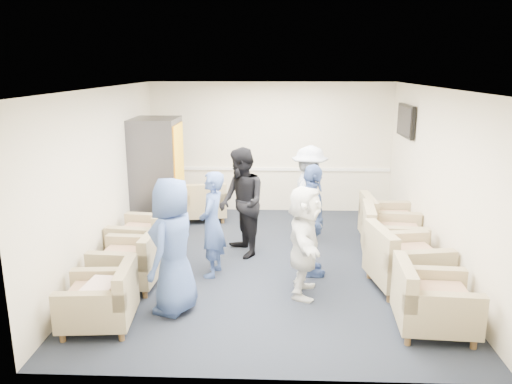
{
  "coord_description": "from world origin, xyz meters",
  "views": [
    {
      "loc": [
        0.09,
        -7.32,
        3.01
      ],
      "look_at": [
        -0.21,
        0.2,
        1.1
      ],
      "focal_mm": 35.0,
      "sensor_mm": 36.0,
      "label": 1
    }
  ],
  "objects_px": {
    "vending_machine": "(157,175)",
    "person_front_right": "(304,241)",
    "armchair_right_midnear": "(402,263)",
    "armchair_right_midfar": "(389,238)",
    "person_back_right": "(309,194)",
    "armchair_left_mid": "(132,263)",
    "armchair_corner": "(204,203)",
    "person_back_left": "(242,203)",
    "armchair_right_near": "(430,303)",
    "person_front_left": "(173,246)",
    "armchair_right_far": "(386,224)",
    "armchair_left_near": "(103,301)",
    "armchair_left_far": "(148,239)",
    "person_mid_right": "(312,221)"
  },
  "relations": [
    {
      "from": "vending_machine",
      "to": "person_front_right",
      "type": "relative_size",
      "value": 1.39
    },
    {
      "from": "armchair_right_midnear",
      "to": "armchair_right_midfar",
      "type": "distance_m",
      "value": 1.01
    },
    {
      "from": "person_back_right",
      "to": "armchair_left_mid",
      "type": "bearing_deg",
      "value": 138.75
    },
    {
      "from": "armchair_corner",
      "to": "person_back_left",
      "type": "distance_m",
      "value": 2.15
    },
    {
      "from": "person_back_left",
      "to": "armchair_right_near",
      "type": "bearing_deg",
      "value": 21.8
    },
    {
      "from": "person_front_left",
      "to": "person_back_right",
      "type": "distance_m",
      "value": 3.28
    },
    {
      "from": "armchair_right_near",
      "to": "vending_machine",
      "type": "relative_size",
      "value": 0.44
    },
    {
      "from": "armchair_left_mid",
      "to": "person_back_left",
      "type": "bearing_deg",
      "value": 134.39
    },
    {
      "from": "armchair_right_far",
      "to": "vending_machine",
      "type": "distance_m",
      "value": 4.21
    },
    {
      "from": "vending_machine",
      "to": "armchair_right_far",
      "type": "bearing_deg",
      "value": -9.32
    },
    {
      "from": "armchair_right_near",
      "to": "armchair_right_midfar",
      "type": "height_order",
      "value": "armchair_right_midfar"
    },
    {
      "from": "armchair_right_midfar",
      "to": "armchair_corner",
      "type": "height_order",
      "value": "armchair_right_midfar"
    },
    {
      "from": "armchair_right_near",
      "to": "person_back_left",
      "type": "xyz_separation_m",
      "value": [
        -2.34,
        2.33,
        0.54
      ]
    },
    {
      "from": "armchair_left_mid",
      "to": "person_front_left",
      "type": "bearing_deg",
      "value": 50.65
    },
    {
      "from": "armchair_left_mid",
      "to": "armchair_right_near",
      "type": "distance_m",
      "value": 3.94
    },
    {
      "from": "armchair_left_mid",
      "to": "person_back_left",
      "type": "distance_m",
      "value": 2.0
    },
    {
      "from": "armchair_left_near",
      "to": "vending_machine",
      "type": "height_order",
      "value": "vending_machine"
    },
    {
      "from": "armchair_right_midnear",
      "to": "person_back_right",
      "type": "bearing_deg",
      "value": 21.28
    },
    {
      "from": "person_front_right",
      "to": "armchair_left_mid",
      "type": "bearing_deg",
      "value": 92.4
    },
    {
      "from": "armchair_right_near",
      "to": "armchair_corner",
      "type": "bearing_deg",
      "value": 41.19
    },
    {
      "from": "armchair_left_mid",
      "to": "armchair_corner",
      "type": "bearing_deg",
      "value": 173.12
    },
    {
      "from": "armchair_right_midfar",
      "to": "person_back_left",
      "type": "relative_size",
      "value": 0.59
    },
    {
      "from": "armchair_right_midfar",
      "to": "armchair_left_far",
      "type": "bearing_deg",
      "value": 98.17
    },
    {
      "from": "person_front_right",
      "to": "vending_machine",
      "type": "bearing_deg",
      "value": 50.13
    },
    {
      "from": "armchair_right_far",
      "to": "person_mid_right",
      "type": "height_order",
      "value": "person_mid_right"
    },
    {
      "from": "armchair_right_midnear",
      "to": "vending_machine",
      "type": "bearing_deg",
      "value": 48.61
    },
    {
      "from": "armchair_right_midfar",
      "to": "vending_machine",
      "type": "relative_size",
      "value": 0.49
    },
    {
      "from": "armchair_right_midnear",
      "to": "armchair_corner",
      "type": "height_order",
      "value": "armchair_right_midnear"
    },
    {
      "from": "armchair_left_far",
      "to": "vending_machine",
      "type": "bearing_deg",
      "value": -166.48
    },
    {
      "from": "person_front_left",
      "to": "vending_machine",
      "type": "bearing_deg",
      "value": -147.34
    },
    {
      "from": "armchair_left_mid",
      "to": "person_front_left",
      "type": "xyz_separation_m",
      "value": [
        0.74,
        -0.68,
        0.52
      ]
    },
    {
      "from": "armchair_right_midnear",
      "to": "armchair_right_midfar",
      "type": "height_order",
      "value": "same"
    },
    {
      "from": "armchair_right_near",
      "to": "armchair_left_far",
      "type": "bearing_deg",
      "value": 65.84
    },
    {
      "from": "armchair_corner",
      "to": "armchair_right_far",
      "type": "bearing_deg",
      "value": 147.98
    },
    {
      "from": "person_back_right",
      "to": "person_front_right",
      "type": "xyz_separation_m",
      "value": [
        -0.2,
        -2.19,
        -0.09
      ]
    },
    {
      "from": "armchair_right_midfar",
      "to": "person_back_right",
      "type": "height_order",
      "value": "person_back_right"
    },
    {
      "from": "person_mid_right",
      "to": "armchair_corner",
      "type": "bearing_deg",
      "value": 28.79
    },
    {
      "from": "armchair_left_mid",
      "to": "armchair_left_far",
      "type": "xyz_separation_m",
      "value": [
        -0.01,
        0.95,
        0.02
      ]
    },
    {
      "from": "armchair_right_near",
      "to": "vending_machine",
      "type": "height_order",
      "value": "vending_machine"
    },
    {
      "from": "armchair_left_near",
      "to": "armchair_left_mid",
      "type": "xyz_separation_m",
      "value": [
        0.02,
        1.13,
        0.02
      ]
    },
    {
      "from": "armchair_right_near",
      "to": "person_mid_right",
      "type": "distance_m",
      "value": 2.08
    },
    {
      "from": "person_back_right",
      "to": "person_front_right",
      "type": "height_order",
      "value": "person_back_right"
    },
    {
      "from": "armchair_left_far",
      "to": "person_back_right",
      "type": "height_order",
      "value": "person_back_right"
    },
    {
      "from": "armchair_corner",
      "to": "person_front_left",
      "type": "height_order",
      "value": "person_front_left"
    },
    {
      "from": "armchair_right_near",
      "to": "person_front_right",
      "type": "relative_size",
      "value": 0.61
    },
    {
      "from": "armchair_right_midnear",
      "to": "armchair_right_far",
      "type": "xyz_separation_m",
      "value": [
        0.15,
        1.77,
        -0.01
      ]
    },
    {
      "from": "person_back_right",
      "to": "person_front_right",
      "type": "distance_m",
      "value": 2.2
    },
    {
      "from": "armchair_left_far",
      "to": "armchair_right_far",
      "type": "xyz_separation_m",
      "value": [
        3.91,
        0.89,
        0.0
      ]
    },
    {
      "from": "armchair_corner",
      "to": "person_mid_right",
      "type": "xyz_separation_m",
      "value": [
        1.95,
        -2.64,
        0.49
      ]
    },
    {
      "from": "armchair_left_far",
      "to": "armchair_right_near",
      "type": "bearing_deg",
      "value": 68.84
    }
  ]
}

